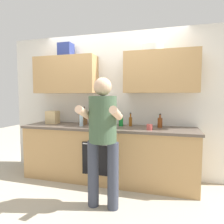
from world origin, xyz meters
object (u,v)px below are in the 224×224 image
bottle_oil (107,120)px  bottle_syrup (130,121)px  bottle_water (81,120)px  knife_block (83,117)px  bottle_wine (110,120)px  grocery_bag_bread (53,117)px  cup_ceramic (149,127)px  person_standing (103,132)px  bottle_vinegar (160,122)px  bottle_soda (121,121)px

bottle_oil → bottle_syrup: bearing=29.8°
bottle_water → knife_block: size_ratio=0.79×
knife_block → bottle_wine: bearing=-23.5°
bottle_wine → bottle_water: bottle_wine is taller
knife_block → grocery_bag_bread: knife_block is taller
cup_ceramic → grocery_bag_bread: bearing=173.4°
person_standing → grocery_bag_bread: (-1.24, 0.86, 0.06)m
person_standing → bottle_oil: (-0.18, 0.75, 0.05)m
person_standing → cup_ceramic: person_standing is taller
bottle_vinegar → bottle_water: size_ratio=0.88×
person_standing → knife_block: bearing=126.1°
bottle_oil → grocery_bag_bread: 1.07m
knife_block → bottle_vinegar: bearing=1.1°
bottle_vinegar → bottle_soda: size_ratio=0.99×
bottle_wine → bottle_oil: size_ratio=1.18×
bottle_soda → bottle_water: bottle_water is taller
bottle_soda → bottle_water: (-0.63, -0.19, 0.02)m
bottle_soda → bottle_syrup: 0.16m
bottle_oil → cup_ceramic: size_ratio=2.86×
bottle_soda → grocery_bag_bread: grocery_bag_bread is taller
bottle_soda → bottle_syrup: (0.16, 0.03, -0.00)m
bottle_soda → bottle_syrup: bearing=11.7°
bottle_soda → cup_ceramic: 0.56m
bottle_water → grocery_bag_bread: size_ratio=1.09×
bottle_water → bottle_oil: size_ratio=0.98×
bottle_water → bottle_syrup: size_ratio=1.12×
bottle_soda → cup_ceramic: size_ratio=2.51×
bottle_water → knife_block: 0.18m
bottle_vinegar → knife_block: (-1.31, -0.03, 0.04)m
person_standing → knife_block: person_standing is taller
bottle_vinegar → knife_block: knife_block is taller
cup_ceramic → bottle_vinegar: bearing=62.3°
bottle_soda → knife_block: bearing=-178.6°
cup_ceramic → person_standing: bearing=-127.8°
person_standing → bottle_syrup: 0.97m
cup_ceramic → bottle_syrup: bearing=139.2°
bottle_water → bottle_soda: bearing=16.9°
bottle_water → bottle_syrup: bearing=15.9°
bottle_syrup → cup_ceramic: (0.34, -0.29, -0.04)m
bottle_syrup → grocery_bag_bread: size_ratio=0.97×
bottle_wine → grocery_bag_bread: size_ratio=1.30×
bottle_vinegar → bottle_syrup: size_ratio=0.99×
person_standing → cup_ceramic: (0.51, 0.66, -0.02)m
bottle_wine → bottle_syrup: bearing=46.9°
person_standing → bottle_wine: person_standing is taller
bottle_soda → cup_ceramic: bottle_soda is taller
person_standing → bottle_wine: (-0.10, 0.66, 0.06)m
knife_block → grocery_bag_bread: bearing=-176.0°
person_standing → knife_block: 1.12m
bottle_syrup → cup_ceramic: size_ratio=2.50×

